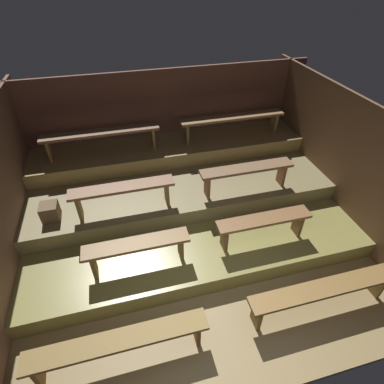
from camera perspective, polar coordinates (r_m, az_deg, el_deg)
ground at (r=5.49m, az=-0.11°, el=-8.19°), size 6.27×5.32×0.08m
wall_back at (r=6.65m, az=-5.26°, el=13.00°), size 6.27×0.06×2.22m
wall_right at (r=5.93m, az=26.82°, el=5.37°), size 0.06×5.32×2.22m
platform_lower at (r=5.71m, az=-1.40°, el=-3.31°), size 5.47×3.51×0.30m
platform_middle at (r=5.97m, az=-2.78°, el=2.50°), size 5.47×2.32×0.30m
platform_upper at (r=6.34m, az=-4.15°, el=8.01°), size 5.47×1.03×0.30m
bench_floor_left at (r=4.02m, az=-13.66°, el=-25.99°), size 2.12×0.27×0.48m
bench_floor_right at (r=4.61m, az=23.55°, el=-16.78°), size 2.12×0.27×0.48m
bench_lower_left at (r=4.42m, az=-10.36°, el=-10.29°), size 1.50×0.27×0.48m
bench_lower_right at (r=4.82m, az=13.37°, el=-5.70°), size 1.50×0.27×0.48m
bench_middle_left at (r=4.93m, az=-13.00°, el=0.18°), size 1.65×0.27×0.48m
bench_middle_right at (r=5.32m, az=10.25°, el=3.80°), size 1.65×0.27×0.48m
bench_upper_left at (r=5.95m, az=-16.79°, el=10.22°), size 2.16×0.27×0.48m
bench_upper_right at (r=6.35m, az=7.64°, el=13.37°), size 2.16×0.27×0.48m
wooden_crate_middle at (r=5.30m, az=-25.28°, el=-3.35°), size 0.27×0.27×0.27m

